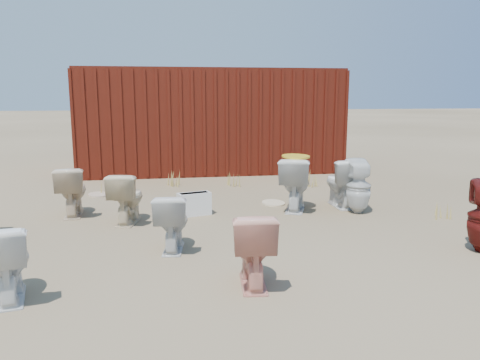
{
  "coord_description": "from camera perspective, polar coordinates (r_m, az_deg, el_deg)",
  "views": [
    {
      "loc": [
        -1.09,
        -6.24,
        1.82
      ],
      "look_at": [
        0.0,
        0.6,
        0.55
      ],
      "focal_mm": 35.0,
      "sensor_mm": 36.0,
      "label": 1
    }
  ],
  "objects": [
    {
      "name": "ground",
      "position": [
        6.59,
        0.83,
        -5.64
      ],
      "size": [
        100.0,
        100.0,
        0.0
      ],
      "primitive_type": "plane",
      "color": "brown",
      "rests_on": "ground"
    },
    {
      "name": "shipping_container",
      "position": [
        11.51,
        -3.64,
        7.28
      ],
      "size": [
        6.0,
        2.4,
        2.4
      ],
      "primitive_type": "cube",
      "color": "#44180B",
      "rests_on": "ground"
    },
    {
      "name": "toilet_front_a",
      "position": [
        4.71,
        -26.55,
        -8.87
      ],
      "size": [
        0.54,
        0.77,
        0.71
      ],
      "primitive_type": "imported",
      "rotation": [
        0.0,
        0.0,
        3.37
      ],
      "color": "white",
      "rests_on": "ground"
    },
    {
      "name": "toilet_front_pink",
      "position": [
        4.54,
        1.54,
        -8.25
      ],
      "size": [
        0.48,
        0.76,
        0.74
      ],
      "primitive_type": "imported",
      "rotation": [
        0.0,
        0.0,
        3.05
      ],
      "color": "#F4A28D",
      "rests_on": "ground"
    },
    {
      "name": "toilet_front_c",
      "position": [
        5.59,
        -8.27,
        -5.05
      ],
      "size": [
        0.47,
        0.72,
        0.69
      ],
      "primitive_type": "imported",
      "rotation": [
        0.0,
        0.0,
        3.01
      ],
      "color": "silver",
      "rests_on": "ground"
    },
    {
      "name": "toilet_front_e",
      "position": [
        7.83,
        12.23,
        -0.3
      ],
      "size": [
        0.46,
        0.79,
        0.8
      ],
      "primitive_type": "imported",
      "rotation": [
        0.0,
        0.0,
        3.16
      ],
      "color": "white",
      "rests_on": "ground"
    },
    {
      "name": "toilet_back_beige_left",
      "position": [
        7.54,
        -19.81,
        -1.27
      ],
      "size": [
        0.46,
        0.76,
        0.76
      ],
      "primitive_type": "imported",
      "rotation": [
        0.0,
        0.0,
        3.19
      ],
      "color": "beige",
      "rests_on": "ground"
    },
    {
      "name": "toilet_back_beige_right",
      "position": [
        6.88,
        -13.61,
        -2.11
      ],
      "size": [
        0.55,
        0.79,
        0.73
      ],
      "primitive_type": "imported",
      "rotation": [
        0.0,
        0.0,
        2.93
      ],
      "color": "beige",
      "rests_on": "ground"
    },
    {
      "name": "toilet_back_yellowlid",
      "position": [
        7.47,
        6.74,
        -0.45
      ],
      "size": [
        0.74,
        0.95,
        0.85
      ],
      "primitive_type": "imported",
      "rotation": [
        0.0,
        0.0,
        2.78
      ],
      "color": "white",
      "rests_on": "ground"
    },
    {
      "name": "toilet_back_e",
      "position": [
        7.45,
        14.25,
        -0.76
      ],
      "size": [
        0.4,
        0.41,
        0.84
      ],
      "primitive_type": "imported",
      "rotation": [
        0.0,
        0.0,
        3.08
      ],
      "color": "white",
      "rests_on": "ground"
    },
    {
      "name": "yellow_lid",
      "position": [
        7.4,
        6.81,
        2.88
      ],
      "size": [
        0.43,
        0.54,
        0.02
      ],
      "primitive_type": "ellipsoid",
      "color": "gold",
      "rests_on": "toilet_back_yellowlid"
    },
    {
      "name": "loose_tank",
      "position": [
        7.17,
        -5.61,
        -2.93
      ],
      "size": [
        0.54,
        0.33,
        0.35
      ],
      "primitive_type": "cube",
      "rotation": [
        0.0,
        0.0,
        0.27
      ],
      "color": "white",
      "rests_on": "ground"
    },
    {
      "name": "loose_lid_near",
      "position": [
        7.94,
        4.08,
        -2.81
      ],
      "size": [
        0.4,
        0.51,
        0.02
      ],
      "primitive_type": "ellipsoid",
      "rotation": [
        0.0,
        0.0,
        0.04
      ],
      "color": "beige",
      "rests_on": "ground"
    },
    {
      "name": "loose_lid_far",
      "position": [
        8.96,
        -16.87,
        -1.7
      ],
      "size": [
        0.49,
        0.56,
        0.02
      ],
      "primitive_type": "ellipsoid",
      "rotation": [
        0.0,
        0.0,
        0.33
      ],
      "color": "#C2A88D",
      "rests_on": "ground"
    },
    {
      "name": "weed_clump_a",
      "position": [
        9.06,
        -15.45,
        -0.62
      ],
      "size": [
        0.36,
        0.36,
        0.3
      ],
      "primitive_type": "cone",
      "color": "#A78F42",
      "rests_on": "ground"
    },
    {
      "name": "weed_clump_b",
      "position": [
        9.46,
        -0.44,
        0.17
      ],
      "size": [
        0.32,
        0.32,
        0.28
      ],
      "primitive_type": "cone",
      "color": "#A78F42",
      "rests_on": "ground"
    },
    {
      "name": "weed_clump_c",
      "position": [
        9.48,
        8.44,
        0.17
      ],
      "size": [
        0.36,
        0.36,
        0.31
      ],
      "primitive_type": "cone",
      "color": "#A78F42",
      "rests_on": "ground"
    },
    {
      "name": "weed_clump_d",
      "position": [
        9.51,
        -7.88,
        0.15
      ],
      "size": [
        0.3,
        0.3,
        0.29
      ],
      "primitive_type": "cone",
      "color": "#A78F42",
      "rests_on": "ground"
    },
    {
      "name": "weed_clump_e",
      "position": [
        10.25,
        6.37,
        1.04
      ],
      "size": [
        0.34,
        0.34,
        0.33
      ],
      "primitive_type": "cone",
      "color": "#A78F42",
      "rests_on": "ground"
    },
    {
      "name": "weed_clump_f",
      "position": [
        7.62,
        23.02,
        -3.22
      ],
      "size": [
        0.28,
        0.28,
        0.27
      ],
      "primitive_type": "cone",
      "color": "#A78F42",
      "rests_on": "ground"
    }
  ]
}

